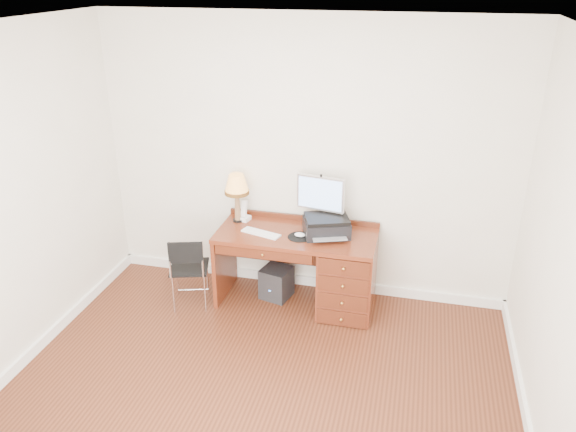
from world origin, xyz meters
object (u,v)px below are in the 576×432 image
(leg_lamp, at_px, (237,187))
(desk, at_px, (329,269))
(monitor, at_px, (320,196))
(chair, at_px, (187,265))
(printer, at_px, (326,226))
(phone, at_px, (244,214))
(equipment_box, at_px, (277,282))

(leg_lamp, bearing_deg, desk, -8.05)
(desk, height_order, monitor, monitor)
(monitor, relative_size, chair, 0.71)
(desk, distance_m, chair, 1.36)
(chair, bearing_deg, printer, -0.96)
(phone, xyz_separation_m, chair, (-0.43, -0.49, -0.36))
(desk, distance_m, equipment_box, 0.59)
(printer, distance_m, phone, 0.85)
(printer, height_order, phone, phone)
(desk, distance_m, monitor, 0.70)
(leg_lamp, bearing_deg, monitor, 0.96)
(monitor, height_order, equipment_box, monitor)
(printer, bearing_deg, monitor, 108.82)
(monitor, bearing_deg, chair, -148.90)
(desk, relative_size, monitor, 2.84)
(monitor, distance_m, chair, 1.42)
(printer, relative_size, leg_lamp, 1.02)
(chair, bearing_deg, phone, 31.62)
(leg_lamp, xyz_separation_m, equipment_box, (0.41, -0.09, -0.95))
(equipment_box, bearing_deg, leg_lamp, -177.84)
(leg_lamp, bearing_deg, printer, -6.06)
(monitor, relative_size, printer, 1.07)
(leg_lamp, xyz_separation_m, phone, (0.06, 0.03, -0.29))
(desk, xyz_separation_m, chair, (-1.32, -0.32, 0.04))
(printer, bearing_deg, leg_lamp, 154.08)
(phone, bearing_deg, chair, -116.66)
(desk, relative_size, phone, 7.10)
(desk, distance_m, leg_lamp, 1.18)
(chair, bearing_deg, desk, -3.05)
(leg_lamp, bearing_deg, phone, 28.62)
(desk, bearing_deg, leg_lamp, 171.95)
(monitor, distance_m, printer, 0.28)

